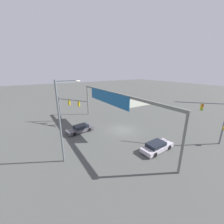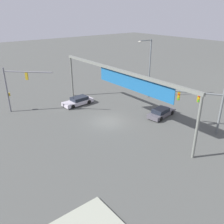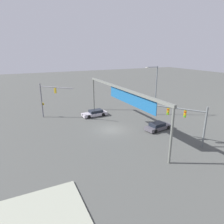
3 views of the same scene
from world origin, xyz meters
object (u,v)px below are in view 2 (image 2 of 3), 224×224
(traffic_signal_opposite_side, at_px, (16,83))
(streetlamp_curved_arm, at_px, (149,65))
(traffic_signal_near_corner, at_px, (204,102))
(sedan_car_waiting_far, at_px, (78,101))
(sedan_car_approaching, at_px, (161,113))

(traffic_signal_opposite_side, xyz_separation_m, streetlamp_curved_arm, (6.94, 18.75, 1.10))
(traffic_signal_opposite_side, bearing_deg, traffic_signal_near_corner, -7.20)
(traffic_signal_near_corner, height_order, traffic_signal_opposite_side, traffic_signal_opposite_side)
(streetlamp_curved_arm, distance_m, sedan_car_waiting_far, 12.50)
(sedan_car_waiting_far, bearing_deg, sedan_car_approaching, 118.08)
(traffic_signal_near_corner, height_order, sedan_car_approaching, traffic_signal_near_corner)
(traffic_signal_near_corner, height_order, sedan_car_waiting_far, traffic_signal_near_corner)
(traffic_signal_near_corner, relative_size, sedan_car_approaching, 1.24)
(traffic_signal_near_corner, xyz_separation_m, traffic_signal_opposite_side, (-19.31, -15.04, 0.60))
(traffic_signal_opposite_side, xyz_separation_m, sedan_car_approaching, (13.62, 14.59, -3.72))
(streetlamp_curved_arm, height_order, sedan_car_waiting_far, streetlamp_curved_arm)
(traffic_signal_opposite_side, height_order, sedan_car_waiting_far, traffic_signal_opposite_side)
(streetlamp_curved_arm, xyz_separation_m, sedan_car_waiting_far, (-4.25, -10.72, -4.81))
(sedan_car_waiting_far, bearing_deg, streetlamp_curved_arm, 155.49)
(sedan_car_approaching, bearing_deg, streetlamp_curved_arm, 50.25)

